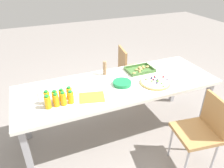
# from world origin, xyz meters

# --- Properties ---
(ground_plane) EXTENTS (12.00, 12.00, 0.00)m
(ground_plane) POSITION_xyz_m (0.00, 0.00, 0.00)
(ground_plane) COLOR gray
(party_table) EXTENTS (2.35, 0.82, 0.73)m
(party_table) POSITION_xyz_m (0.00, 0.00, 0.67)
(party_table) COLOR silver
(party_table) RESTS_ON ground_plane
(chair_near_right) EXTENTS (0.45, 0.45, 0.83)m
(chair_near_right) POSITION_xyz_m (0.58, -0.79, 0.50)
(chair_near_right) COLOR #B7844C
(chair_near_right) RESTS_ON ground_plane
(chair_far_right) EXTENTS (0.45, 0.45, 0.83)m
(chair_far_right) POSITION_xyz_m (0.52, 0.75, 0.50)
(chair_far_right) COLOR #B7844C
(chair_far_right) RESTS_ON ground_plane
(juice_bottle_0) EXTENTS (0.06, 0.06, 0.14)m
(juice_bottle_0) POSITION_xyz_m (-0.82, -0.17, 0.80)
(juice_bottle_0) COLOR #FAAB14
(juice_bottle_0) RESTS_ON party_table
(juice_bottle_1) EXTENTS (0.05, 0.05, 0.14)m
(juice_bottle_1) POSITION_xyz_m (-0.74, -0.17, 0.80)
(juice_bottle_1) COLOR #FAAD14
(juice_bottle_1) RESTS_ON party_table
(juice_bottle_2) EXTENTS (0.06, 0.06, 0.15)m
(juice_bottle_2) POSITION_xyz_m (-0.67, -0.17, 0.80)
(juice_bottle_2) COLOR #F8AE14
(juice_bottle_2) RESTS_ON party_table
(juice_bottle_3) EXTENTS (0.06, 0.06, 0.14)m
(juice_bottle_3) POSITION_xyz_m (-0.60, -0.17, 0.79)
(juice_bottle_3) COLOR #FBAF14
(juice_bottle_3) RESTS_ON party_table
(juice_bottle_4) EXTENTS (0.06, 0.06, 0.15)m
(juice_bottle_4) POSITION_xyz_m (-0.82, -0.10, 0.80)
(juice_bottle_4) COLOR #FAAB14
(juice_bottle_4) RESTS_ON party_table
(juice_bottle_5) EXTENTS (0.06, 0.06, 0.13)m
(juice_bottle_5) POSITION_xyz_m (-0.74, -0.10, 0.79)
(juice_bottle_5) COLOR #F8AF14
(juice_bottle_5) RESTS_ON party_table
(juice_bottle_6) EXTENTS (0.05, 0.05, 0.13)m
(juice_bottle_6) POSITION_xyz_m (-0.67, -0.09, 0.79)
(juice_bottle_6) COLOR #F8AD14
(juice_bottle_6) RESTS_ON party_table
(juice_bottle_7) EXTENTS (0.06, 0.06, 0.14)m
(juice_bottle_7) POSITION_xyz_m (-0.59, -0.09, 0.79)
(juice_bottle_7) COLOR #FBAD14
(juice_bottle_7) RESTS_ON party_table
(fruit_pizza) EXTENTS (0.35, 0.35, 0.05)m
(fruit_pizza) POSITION_xyz_m (0.40, -0.15, 0.74)
(fruit_pizza) COLOR tan
(fruit_pizza) RESTS_ON party_table
(snack_tray) EXTENTS (0.35, 0.25, 0.04)m
(snack_tray) POSITION_xyz_m (0.39, 0.21, 0.74)
(snack_tray) COLOR #477238
(snack_tray) RESTS_ON party_table
(plate_stack) EXTENTS (0.21, 0.21, 0.04)m
(plate_stack) POSITION_xyz_m (0.03, -0.04, 0.75)
(plate_stack) COLOR #1E8C4C
(plate_stack) RESTS_ON party_table
(napkin_stack) EXTENTS (0.15, 0.15, 0.01)m
(napkin_stack) POSITION_xyz_m (-0.82, 0.06, 0.74)
(napkin_stack) COLOR white
(napkin_stack) RESTS_ON party_table
(cardboard_tube) EXTENTS (0.04, 0.04, 0.18)m
(cardboard_tube) POSITION_xyz_m (-0.06, 0.28, 0.82)
(cardboard_tube) COLOR #9E7A56
(cardboard_tube) RESTS_ON party_table
(paper_folder) EXTENTS (0.30, 0.26, 0.01)m
(paper_folder) POSITION_xyz_m (-0.38, -0.16, 0.73)
(paper_folder) COLOR yellow
(paper_folder) RESTS_ON party_table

